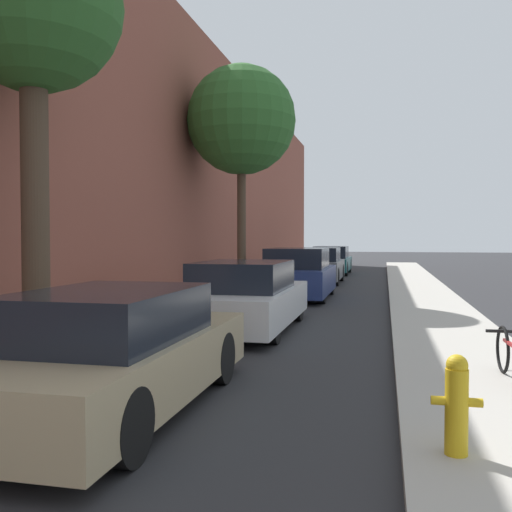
% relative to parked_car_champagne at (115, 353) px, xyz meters
% --- Properties ---
extents(ground_plane, '(120.00, 120.00, 0.00)m').
position_rel_parked_car_champagne_xyz_m(ground_plane, '(1.01, 9.03, -0.62)').
color(ground_plane, '#28282B').
extents(sidewalk_left, '(2.00, 52.00, 0.12)m').
position_rel_parked_car_champagne_xyz_m(sidewalk_left, '(-1.89, 9.03, -0.56)').
color(sidewalk_left, '#ADA89E').
rests_on(sidewalk_left, ground).
extents(sidewalk_right, '(2.00, 52.00, 0.12)m').
position_rel_parked_car_champagne_xyz_m(sidewalk_right, '(3.91, 9.03, -0.56)').
color(sidewalk_right, '#ADA89E').
rests_on(sidewalk_right, ground).
extents(building_facade_left, '(0.70, 52.00, 8.38)m').
position_rel_parked_car_champagne_xyz_m(building_facade_left, '(-3.24, 9.03, 3.57)').
color(building_facade_left, brown).
rests_on(building_facade_left, ground).
extents(parked_car_champagne, '(1.72, 4.28, 1.30)m').
position_rel_parked_car_champagne_xyz_m(parked_car_champagne, '(0.00, 0.00, 0.00)').
color(parked_car_champagne, black).
rests_on(parked_car_champagne, ground).
extents(parked_car_white, '(1.87, 4.52, 1.37)m').
position_rel_parked_car_champagne_xyz_m(parked_car_white, '(0.06, 5.46, 0.03)').
color(parked_car_white, black).
rests_on(parked_car_white, ground).
extents(parked_car_navy, '(1.92, 4.21, 1.52)m').
position_rel_parked_car_champagne_xyz_m(parked_car_navy, '(0.21, 11.53, 0.09)').
color(parked_car_navy, black).
rests_on(parked_car_navy, ground).
extents(parked_car_grey, '(1.72, 4.10, 1.44)m').
position_rel_parked_car_champagne_xyz_m(parked_car_grey, '(0.22, 17.42, 0.06)').
color(parked_car_grey, black).
rests_on(parked_car_grey, ground).
extents(parked_car_teal, '(1.79, 4.61, 1.40)m').
position_rel_parked_car_champagne_xyz_m(parked_car_teal, '(0.15, 23.30, 0.05)').
color(parked_car_teal, black).
rests_on(parked_car_teal, ground).
extents(street_tree_near, '(2.44, 2.44, 6.14)m').
position_rel_parked_car_champagne_xyz_m(street_tree_near, '(-1.91, 1.47, 4.31)').
color(street_tree_near, '#4C3A2B').
rests_on(street_tree_near, sidewalk_left).
extents(street_tree_far, '(3.18, 3.18, 6.74)m').
position_rel_parked_car_champagne_xyz_m(street_tree_far, '(-1.34, 10.70, 4.62)').
color(street_tree_far, '#4C3A2B').
rests_on(street_tree_far, sidewalk_left).
extents(fire_hydrant, '(0.39, 0.18, 0.80)m').
position_rel_parked_car_champagne_xyz_m(fire_hydrant, '(3.32, -0.76, -0.09)').
color(fire_hydrant, gold).
rests_on(fire_hydrant, sidewalk_right).
extents(bicycle, '(0.44, 1.48, 0.60)m').
position_rel_parked_car_champagne_xyz_m(bicycle, '(4.25, 1.79, -0.19)').
color(bicycle, black).
rests_on(bicycle, sidewalk_right).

